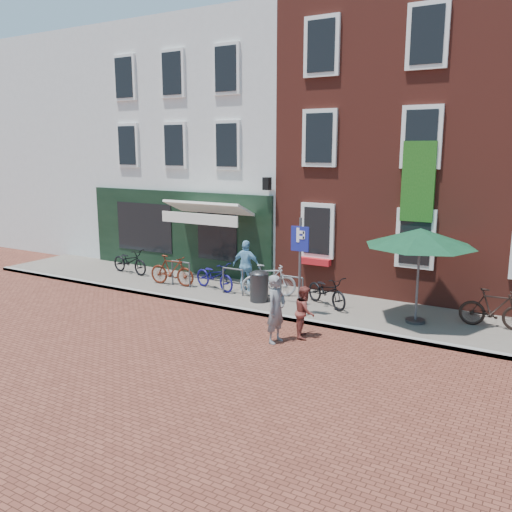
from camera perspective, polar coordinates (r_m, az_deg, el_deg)
The scene contains 17 objects.
ground at distance 14.76m, azimuth -0.05°, elevation -6.34°, with size 80.00×80.00×0.00m, color brown.
sidewalk at distance 15.59m, azimuth 5.93°, elevation -5.24°, with size 24.00×3.00×0.10m, color slate.
building_stucco at distance 22.63m, azimuth -2.11°, elevation 11.42°, with size 8.00×8.00×9.00m, color silver.
building_brick_mid at distance 19.81m, azimuth 15.70°, elevation 12.45°, with size 6.00×8.00×10.00m, color maroon.
filler_left at distance 27.38m, azimuth -15.76°, elevation 11.01°, with size 7.00×8.00×9.00m, color silver.
litter_bin at distance 15.60m, azimuth 0.34°, elevation -3.03°, with size 0.54×0.54×0.99m.
parking_sign at distance 13.97m, azimuth 4.71°, elevation 0.28°, with size 0.50×0.08×2.65m.
parasol at distance 13.95m, azimuth 17.14°, elevation 2.27°, with size 2.77×2.77×2.55m.
woman at distance 12.57m, azimuth 2.16°, elevation -5.68°, with size 0.59×0.39×1.62m, color slate.
boy at distance 13.02m, azimuth 5.21°, elevation -5.94°, with size 0.61×0.48×1.26m, color brown.
cafe_person at distance 16.68m, azimuth -1.04°, elevation -1.05°, with size 0.94×0.39×1.60m, color #7CBBDF.
bicycle_0 at distance 19.59m, azimuth -13.31°, elevation -0.54°, with size 0.59×1.69×0.89m, color black.
bicycle_1 at distance 17.63m, azimuth -8.96°, elevation -1.53°, with size 0.46×1.64×0.99m, color #511C0E.
bicycle_2 at distance 16.96m, azimuth -4.44°, elevation -2.11°, with size 0.59×1.69×0.89m, color navy.
bicycle_3 at distance 16.10m, azimuth 1.39°, elevation -2.63°, with size 0.46×1.64×0.99m, color #A0A1A3.
bicycle_4 at distance 15.27m, azimuth 7.56°, elevation -3.71°, with size 0.59×1.69×0.89m, color black.
bicycle_5 at distance 14.57m, azimuth 24.06°, elevation -5.17°, with size 0.46×1.64×0.99m, color black.
Camera 1 is at (7.08, -12.14, 4.51)m, focal length 37.51 mm.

